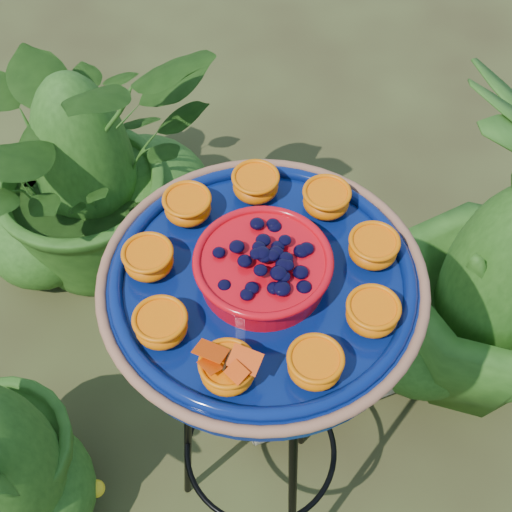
% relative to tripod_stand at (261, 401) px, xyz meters
% --- Properties ---
extents(ground_plane, '(20.00, 20.00, 0.00)m').
position_rel_tripod_stand_xyz_m(ground_plane, '(-0.07, 0.11, -0.57)').
color(ground_plane, black).
rests_on(ground_plane, ground).
extents(tripod_stand, '(0.44, 0.44, 0.94)m').
position_rel_tripod_stand_xyz_m(tripod_stand, '(0.00, 0.00, 0.00)').
color(tripod_stand, black).
rests_on(tripod_stand, ground).
extents(feeder_dish, '(0.61, 0.61, 0.11)m').
position_rel_tripod_stand_xyz_m(feeder_dish, '(-0.00, -0.00, 0.41)').
color(feeder_dish, '#071756').
rests_on(feeder_dish, tripod_stand).
extents(driftwood_log, '(0.51, 0.45, 0.17)m').
position_rel_tripod_stand_xyz_m(driftwood_log, '(0.11, 0.33, -0.48)').
color(driftwood_log, gray).
rests_on(driftwood_log, ground).
extents(shrub_back_left, '(1.00, 1.00, 0.84)m').
position_rel_tripod_stand_xyz_m(shrub_back_left, '(-0.71, 0.65, -0.15)').
color(shrub_back_left, '#204713').
rests_on(shrub_back_left, ground).
extents(shrub_back_right, '(0.73, 0.73, 0.96)m').
position_rel_tripod_stand_xyz_m(shrub_back_right, '(0.46, 0.56, -0.09)').
color(shrub_back_right, '#204713').
rests_on(shrub_back_right, ground).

